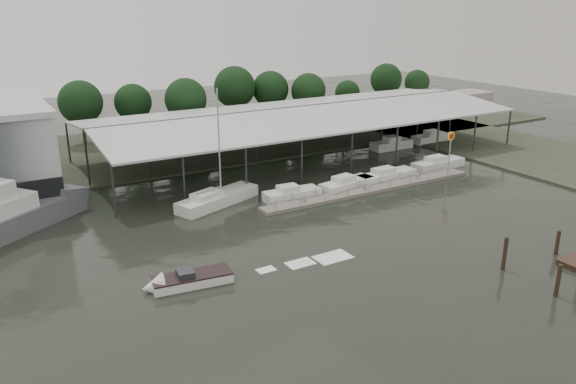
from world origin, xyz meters
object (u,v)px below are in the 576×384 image
grey_trawler (1,219)px  speedboat_underway (185,281)px  white_sailboat (217,199)px  shell_fuel_sign (450,145)px

grey_trawler → speedboat_underway: size_ratio=0.96×
grey_trawler → speedboat_underway: grey_trawler is taller
white_sailboat → grey_trawler: bearing=151.9°
shell_fuel_sign → speedboat_underway: 39.84m
speedboat_underway → white_sailboat: bearing=-114.2°
grey_trawler → speedboat_underway: bearing=-94.1°
grey_trawler → white_sailboat: bearing=-42.6°
shell_fuel_sign → white_sailboat: 29.46m
shell_fuel_sign → speedboat_underway: size_ratio=0.31×
grey_trawler → speedboat_underway: (10.79, -17.94, -1.19)m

